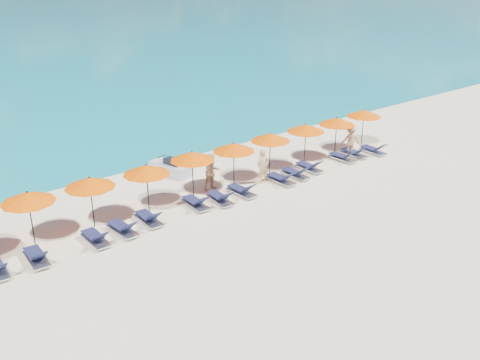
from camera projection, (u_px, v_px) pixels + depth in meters
ground at (284, 227)px, 22.58m from camera, size 1400.00×1400.00×0.00m
jetski at (171, 168)px, 28.19m from camera, size 1.46×2.56×0.86m
beachgoer_a at (263, 166)px, 26.83m from camera, size 0.66×0.44×1.77m
beachgoer_b at (212, 172)px, 26.01m from camera, size 0.90×0.53×1.85m
beachgoer_c at (350, 140)px, 30.80m from camera, size 1.27×1.10×1.81m
umbrella_1 at (28, 197)px, 20.48m from camera, size 2.10×2.10×2.28m
umbrella_2 at (90, 182)px, 21.87m from camera, size 2.10×2.10×2.28m
umbrella_3 at (146, 170)px, 23.23m from camera, size 2.10×2.10×2.28m
umbrella_4 at (192, 156)px, 24.88m from camera, size 2.10×2.10×2.28m
umbrella_5 at (234, 147)px, 26.09m from camera, size 2.10×2.10×2.28m
umbrella_6 at (270, 137)px, 27.62m from camera, size 2.10×2.10×2.28m
umbrella_7 at (306, 128)px, 29.17m from camera, size 2.10×2.10×2.28m
umbrella_8 at (337, 121)px, 30.45m from camera, size 2.10×2.10×2.28m
umbrella_9 at (364, 113)px, 32.09m from camera, size 2.10×2.10×2.28m
lounger_2 at (36, 257)px, 19.82m from camera, size 0.73×1.74×0.66m
lounger_3 at (96, 238)px, 21.18m from camera, size 0.62×1.70×0.66m
lounger_4 at (123, 228)px, 21.94m from camera, size 0.74×1.74×0.66m
lounger_5 at (149, 218)px, 22.83m from camera, size 0.69×1.72×0.66m
lounger_6 at (196, 203)px, 24.32m from camera, size 0.68×1.72×0.66m
lounger_7 at (220, 198)px, 24.79m from camera, size 0.78×1.75×0.66m
lounger_8 at (242, 190)px, 25.63m from camera, size 0.69×1.72×0.66m
lounger_9 at (281, 179)px, 27.03m from camera, size 0.66×1.71×0.66m
lounger_10 at (295, 173)px, 27.76m from camera, size 0.63×1.71×0.66m
lounger_11 at (309, 167)px, 28.64m from camera, size 0.65×1.71×0.66m
lounger_12 at (343, 157)px, 30.11m from camera, size 0.68×1.72×0.66m
lounger_13 at (354, 153)px, 30.79m from camera, size 0.67×1.72×0.66m
lounger_14 at (373, 150)px, 31.28m from camera, size 0.69×1.72×0.66m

